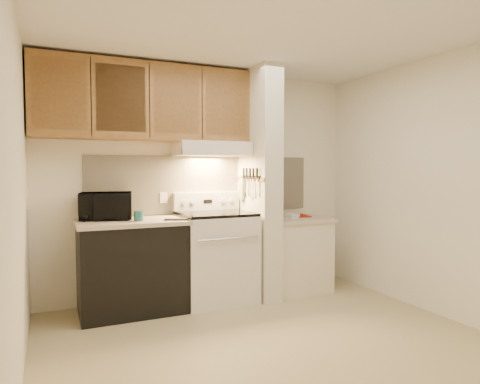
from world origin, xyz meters
TOP-DOWN VIEW (x-y plane):
  - floor at (0.00, 0.00)m, footprint 3.60×3.60m
  - ceiling at (0.00, 0.00)m, footprint 3.60×3.60m
  - wall_back at (0.00, 1.50)m, footprint 3.60×2.50m
  - wall_left at (-1.80, 0.00)m, footprint 0.02×3.00m
  - wall_right at (1.80, 0.00)m, footprint 0.02×3.00m
  - backsplash at (0.00, 1.49)m, footprint 2.60×0.02m
  - range_body at (0.00, 1.16)m, footprint 0.76×0.65m
  - oven_window at (0.00, 0.84)m, footprint 0.50×0.01m
  - oven_handle at (0.00, 0.80)m, footprint 0.65×0.02m
  - cooktop at (0.00, 1.16)m, footprint 0.74×0.64m
  - range_backguard at (0.00, 1.44)m, footprint 0.76×0.08m
  - range_display at (0.00, 1.40)m, footprint 0.10×0.01m
  - range_knob_left_outer at (-0.28, 1.40)m, footprint 0.05×0.02m
  - range_knob_left_inner at (-0.18, 1.40)m, footprint 0.05×0.02m
  - range_knob_right_inner at (0.18, 1.40)m, footprint 0.05×0.02m
  - range_knob_right_outer at (0.28, 1.40)m, footprint 0.05×0.02m
  - dishwasher_front at (-0.88, 1.17)m, footprint 1.00×0.63m
  - left_countertop at (-0.88, 1.17)m, footprint 1.04×0.67m
  - spoon_rest at (-0.48, 0.97)m, footprint 0.25×0.16m
  - teal_jar at (-0.83, 1.06)m, footprint 0.10×0.10m
  - outlet at (-0.48, 1.48)m, footprint 0.08×0.01m
  - microwave at (-1.10, 1.31)m, footprint 0.54×0.41m
  - partition_pillar at (0.51, 1.15)m, footprint 0.22×0.70m
  - pillar_trim at (0.39, 1.15)m, footprint 0.01×0.70m
  - knife_strip at (0.39, 1.10)m, footprint 0.02×0.42m
  - knife_blade_a at (0.38, 0.93)m, footprint 0.01×0.03m
  - knife_handle_a at (0.38, 0.93)m, footprint 0.02×0.02m
  - knife_blade_b at (0.38, 1.03)m, footprint 0.01×0.04m
  - knife_handle_b at (0.38, 1.02)m, footprint 0.02×0.02m
  - knife_blade_c at (0.38, 1.09)m, footprint 0.01×0.04m
  - knife_handle_c at (0.38, 1.10)m, footprint 0.02×0.02m
  - knife_blade_d at (0.38, 1.19)m, footprint 0.01×0.04m
  - knife_handle_d at (0.38, 1.18)m, footprint 0.02×0.02m
  - knife_blade_e at (0.38, 1.26)m, footprint 0.01×0.04m
  - knife_handle_e at (0.38, 1.26)m, footprint 0.02×0.02m
  - oven_mitt at (0.38, 1.32)m, footprint 0.03×0.10m
  - right_cab_base at (0.97, 1.15)m, footprint 0.70×0.60m
  - right_countertop at (0.97, 1.15)m, footprint 0.74×0.64m
  - red_folder at (1.07, 1.25)m, footprint 0.29×0.36m
  - white_box at (0.92, 1.13)m, footprint 0.20×0.17m
  - range_hood at (0.00, 1.28)m, footprint 0.78×0.44m
  - hood_lip at (0.00, 1.07)m, footprint 0.78×0.04m
  - upper_cabinets at (-0.69, 1.32)m, footprint 2.18×0.33m
  - cab_door_a at (-1.51, 1.17)m, footprint 0.46×0.01m
  - cab_gap_a at (-1.23, 1.16)m, footprint 0.01×0.01m
  - cab_door_b at (-0.96, 1.17)m, footprint 0.46×0.01m
  - cab_gap_b at (-0.69, 1.16)m, footprint 0.01×0.01m
  - cab_door_c at (-0.42, 1.17)m, footprint 0.46×0.01m
  - cab_gap_c at (-0.14, 1.16)m, footprint 0.01×0.01m
  - cab_door_d at (0.13, 1.17)m, footprint 0.46×0.01m

SIDE VIEW (x-z plane):
  - floor at x=0.00m, z-range 0.00..0.00m
  - right_cab_base at x=0.97m, z-range 0.00..0.81m
  - dishwasher_front at x=-0.88m, z-range 0.00..0.87m
  - range_body at x=0.00m, z-range 0.00..0.92m
  - oven_window at x=0.00m, z-range 0.35..0.65m
  - oven_handle at x=0.00m, z-range 0.71..0.73m
  - right_countertop at x=0.97m, z-range 0.81..0.85m
  - red_folder at x=1.07m, z-range 0.85..0.86m
  - white_box at x=0.92m, z-range 0.85..0.89m
  - left_countertop at x=-0.88m, z-range 0.87..0.91m
  - spoon_rest at x=-0.48m, z-range 0.91..0.93m
  - cooktop at x=0.00m, z-range 0.92..0.95m
  - teal_jar at x=-0.83m, z-range 0.91..1.01m
  - microwave at x=-1.10m, z-range 0.91..1.18m
  - range_backguard at x=0.00m, z-range 0.95..1.15m
  - range_display at x=0.00m, z-range 1.03..1.07m
  - range_knob_left_outer at x=-0.28m, z-range 1.03..1.07m
  - range_knob_left_inner at x=-0.18m, z-range 1.03..1.07m
  - range_knob_right_inner at x=0.18m, z-range 1.03..1.07m
  - range_knob_right_outer at x=0.28m, z-range 1.03..1.07m
  - outlet at x=-0.48m, z-range 1.04..1.16m
  - oven_mitt at x=0.38m, z-range 1.07..1.30m
  - knife_blade_c at x=0.38m, z-range 1.10..1.30m
  - knife_blade_b at x=0.38m, z-range 1.12..1.30m
  - knife_blade_e at x=0.38m, z-range 1.12..1.30m
  - knife_blade_a at x=0.38m, z-range 1.14..1.30m
  - knife_blade_d at x=0.38m, z-range 1.14..1.30m
  - backsplash at x=0.00m, z-range 0.92..1.55m
  - wall_back at x=0.00m, z-range 1.24..1.26m
  - wall_left at x=-1.80m, z-range 0.00..2.50m
  - wall_right at x=1.80m, z-range 0.00..2.50m
  - partition_pillar at x=0.51m, z-range 0.00..2.50m
  - pillar_trim at x=0.39m, z-range 1.28..1.32m
  - knife_strip at x=0.39m, z-range 1.30..1.34m
  - knife_handle_a at x=0.38m, z-range 1.32..1.42m
  - knife_handle_b at x=0.38m, z-range 1.32..1.42m
  - knife_handle_c at x=0.38m, z-range 1.32..1.42m
  - knife_handle_d at x=0.38m, z-range 1.32..1.42m
  - knife_handle_e at x=0.38m, z-range 1.32..1.42m
  - hood_lip at x=0.00m, z-range 1.55..1.61m
  - range_hood at x=0.00m, z-range 1.55..1.70m
  - upper_cabinets at x=-0.69m, z-range 1.70..2.47m
  - cab_door_a at x=-1.51m, z-range 1.77..2.40m
  - cab_gap_a at x=-1.23m, z-range 1.72..2.45m
  - cab_door_b at x=-0.96m, z-range 1.77..2.40m
  - cab_gap_b at x=-0.69m, z-range 1.72..2.45m
  - cab_door_c at x=-0.42m, z-range 1.77..2.40m
  - cab_gap_c at x=-0.14m, z-range 1.72..2.45m
  - cab_door_d at x=0.13m, z-range 1.77..2.40m
  - ceiling at x=0.00m, z-range 2.50..2.50m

